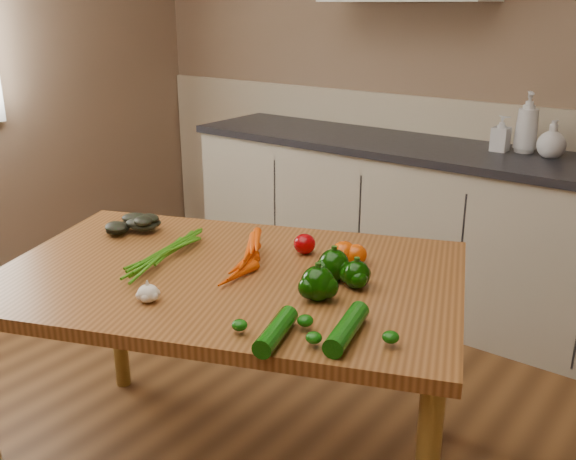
# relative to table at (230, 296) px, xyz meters

# --- Properties ---
(room) EXTENTS (4.04, 5.04, 2.64)m
(room) POSITION_rel_table_xyz_m (-0.23, -0.35, 0.55)
(room) COLOR brown
(room) RESTS_ON ground
(counter_run) EXTENTS (2.84, 0.64, 1.14)m
(counter_run) POSITION_rel_table_xyz_m (-0.02, 1.66, -0.24)
(counter_run) COLOR #B1AA94
(counter_run) RESTS_ON ground
(table) EXTENTS (1.70, 1.41, 0.78)m
(table) POSITION_rel_table_xyz_m (0.00, 0.00, 0.00)
(table) COLOR brown
(table) RESTS_ON ground
(soap_bottle_a) EXTENTS (0.15, 0.15, 0.29)m
(soap_bottle_a) POSITION_rel_table_xyz_m (0.36, 1.78, 0.35)
(soap_bottle_a) COLOR silver
(soap_bottle_a) RESTS_ON counter_run
(soap_bottle_b) EXTENTS (0.08, 0.08, 0.18)m
(soap_bottle_b) POSITION_rel_table_xyz_m (0.25, 1.74, 0.29)
(soap_bottle_b) COLOR silver
(soap_bottle_b) RESTS_ON counter_run
(soap_bottle_c) EXTENTS (0.16, 0.16, 0.17)m
(soap_bottle_c) POSITION_rel_table_xyz_m (0.49, 1.74, 0.29)
(soap_bottle_c) COLOR silver
(soap_bottle_c) RESTS_ON counter_run
(carrot_bunch) EXTENTS (0.33, 0.29, 0.07)m
(carrot_bunch) POSITION_rel_table_xyz_m (-0.06, 0.03, 0.12)
(carrot_bunch) COLOR #E24905
(carrot_bunch) RESTS_ON table
(leafy_greens) EXTENTS (0.21, 0.19, 0.10)m
(leafy_greens) POSITION_rel_table_xyz_m (-0.54, 0.04, 0.14)
(leafy_greens) COLOR black
(leafy_greens) RESTS_ON table
(garlic_bulb) EXTENTS (0.06, 0.06, 0.05)m
(garlic_bulb) POSITION_rel_table_xyz_m (-0.04, -0.30, 0.11)
(garlic_bulb) COLOR white
(garlic_bulb) RESTS_ON table
(pepper_a) EXTENTS (0.10, 0.10, 0.10)m
(pepper_a) POSITION_rel_table_xyz_m (0.30, 0.14, 0.14)
(pepper_a) COLOR black
(pepper_a) RESTS_ON table
(pepper_b) EXTENTS (0.08, 0.08, 0.08)m
(pepper_b) POSITION_rel_table_xyz_m (0.39, 0.14, 0.13)
(pepper_b) COLOR black
(pepper_b) RESTS_ON table
(pepper_c) EXTENTS (0.10, 0.10, 0.10)m
(pepper_c) POSITION_rel_table_xyz_m (0.34, -0.00, 0.14)
(pepper_c) COLOR black
(pepper_c) RESTS_ON table
(tomato_a) EXTENTS (0.08, 0.08, 0.07)m
(tomato_a) POSITION_rel_table_xyz_m (0.10, 0.27, 0.12)
(tomato_a) COLOR #8C0206
(tomato_a) RESTS_ON table
(tomato_b) EXTENTS (0.08, 0.08, 0.07)m
(tomato_b) POSITION_rel_table_xyz_m (0.25, 0.28, 0.12)
(tomato_b) COLOR #D74605
(tomato_b) RESTS_ON table
(tomato_c) EXTENTS (0.07, 0.07, 0.07)m
(tomato_c) POSITION_rel_table_xyz_m (0.29, 0.30, 0.12)
(tomato_c) COLOR #D74605
(tomato_c) RESTS_ON table
(zucchini_a) EXTENTS (0.11, 0.23, 0.05)m
(zucchini_a) POSITION_rel_table_xyz_m (0.53, -0.14, 0.11)
(zucchini_a) COLOR #094507
(zucchini_a) RESTS_ON table
(zucchini_b) EXTENTS (0.11, 0.21, 0.05)m
(zucchini_b) POSITION_rel_table_xyz_m (0.39, -0.26, 0.11)
(zucchini_b) COLOR #094507
(zucchini_b) RESTS_ON table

